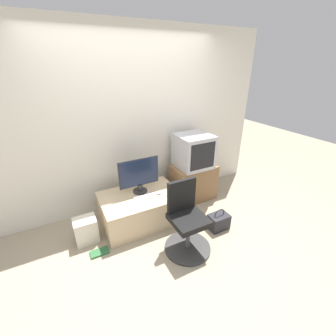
% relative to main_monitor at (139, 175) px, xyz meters
% --- Properties ---
extents(ground_plane, '(12.00, 12.00, 0.00)m').
position_rel_main_monitor_xyz_m(ground_plane, '(0.11, -0.86, -0.69)').
color(ground_plane, tan).
extents(wall_back, '(4.40, 0.05, 2.60)m').
position_rel_main_monitor_xyz_m(wall_back, '(0.11, 0.47, 0.61)').
color(wall_back, silver).
rests_on(wall_back, ground_plane).
extents(desk, '(1.09, 0.74, 0.43)m').
position_rel_main_monitor_xyz_m(desk, '(-0.04, -0.09, -0.48)').
color(desk, '#CCB289').
rests_on(desk, ground_plane).
extents(side_stand, '(0.70, 0.44, 0.59)m').
position_rel_main_monitor_xyz_m(side_stand, '(0.97, 0.09, -0.40)').
color(side_stand, olive).
rests_on(side_stand, ground_plane).
extents(main_monitor, '(0.58, 0.20, 0.50)m').
position_rel_main_monitor_xyz_m(main_monitor, '(0.00, 0.00, 0.00)').
color(main_monitor, '#2D2D2D').
rests_on(main_monitor, desk).
extents(keyboard, '(0.30, 0.11, 0.01)m').
position_rel_main_monitor_xyz_m(keyboard, '(0.01, -0.19, -0.25)').
color(keyboard, white).
rests_on(keyboard, desk).
extents(mouse, '(0.07, 0.04, 0.03)m').
position_rel_main_monitor_xyz_m(mouse, '(0.21, -0.20, -0.24)').
color(mouse, silver).
rests_on(mouse, desk).
extents(crt_tv, '(0.52, 0.51, 0.52)m').
position_rel_main_monitor_xyz_m(crt_tv, '(0.95, 0.09, 0.16)').
color(crt_tv, '#B7B7BC').
rests_on(crt_tv, side_stand).
extents(office_chair, '(0.57, 0.57, 0.88)m').
position_rel_main_monitor_xyz_m(office_chair, '(0.26, -0.84, -0.34)').
color(office_chair, '#333333').
rests_on(office_chair, ground_plane).
extents(cardboard_box_lower, '(0.28, 0.23, 0.33)m').
position_rel_main_monitor_xyz_m(cardboard_box_lower, '(-0.81, -0.15, -0.53)').
color(cardboard_box_lower, beige).
rests_on(cardboard_box_lower, ground_plane).
extents(handbag, '(0.28, 0.19, 0.31)m').
position_rel_main_monitor_xyz_m(handbag, '(0.85, -0.75, -0.58)').
color(handbag, '#232328').
rests_on(handbag, ground_plane).
extents(book, '(0.22, 0.12, 0.02)m').
position_rel_main_monitor_xyz_m(book, '(-0.72, -0.45, -0.68)').
color(book, '#2D6638').
rests_on(book, ground_plane).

